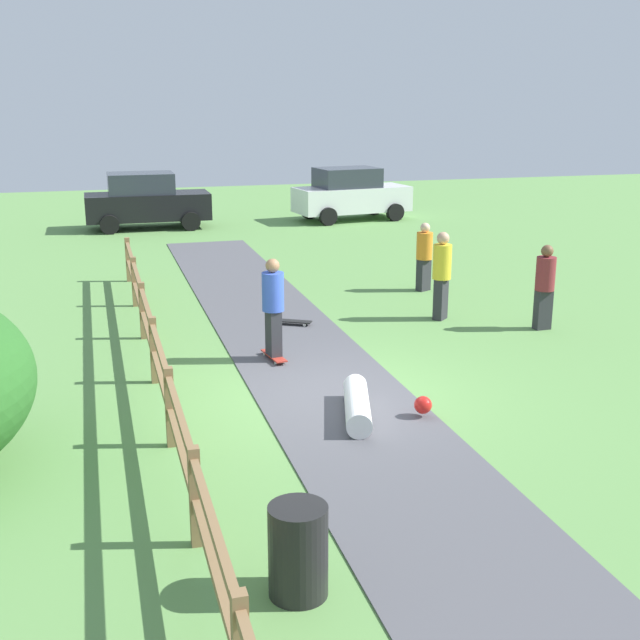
{
  "coord_description": "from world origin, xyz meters",
  "views": [
    {
      "loc": [
        -3.42,
        -11.47,
        4.52
      ],
      "look_at": [
        0.02,
        0.74,
        1.0
      ],
      "focal_mm": 45.85,
      "sensor_mm": 36.0,
      "label": 1
    }
  ],
  "objects": [
    {
      "name": "ground_plane",
      "position": [
        0.0,
        0.0,
        0.0
      ],
      "size": [
        60.0,
        60.0,
        0.0
      ],
      "primitive_type": "plane",
      "color": "#60934C"
    },
    {
      "name": "asphalt_path",
      "position": [
        0.0,
        0.0,
        0.01
      ],
      "size": [
        2.4,
        28.0,
        0.02
      ],
      "primitive_type": "cube",
      "color": "#515156",
      "rests_on": "ground_plane"
    },
    {
      "name": "wooden_fence",
      "position": [
        -2.6,
        0.0,
        0.67
      ],
      "size": [
        0.12,
        18.12,
        1.1
      ],
      "color": "olive",
      "rests_on": "ground_plane"
    },
    {
      "name": "trash_bin",
      "position": [
        -1.8,
        -4.98,
        0.45
      ],
      "size": [
        0.56,
        0.56,
        0.9
      ],
      "primitive_type": "cylinder",
      "color": "black",
      "rests_on": "ground_plane"
    },
    {
      "name": "skater_riding",
      "position": [
        -0.5,
        1.86,
        1.02
      ],
      "size": [
        0.43,
        0.82,
        1.8
      ],
      "color": "#B23326",
      "rests_on": "asphalt_path"
    },
    {
      "name": "skater_fallen",
      "position": [
        0.15,
        -1.05,
        0.2
      ],
      "size": [
        1.44,
        1.69,
        0.36
      ],
      "color": "white",
      "rests_on": "asphalt_path"
    },
    {
      "name": "skateboard_loose",
      "position": [
        0.34,
        3.96,
        0.09
      ],
      "size": [
        0.79,
        0.57,
        0.08
      ],
      "color": "black",
      "rests_on": "asphalt_path"
    },
    {
      "name": "bystander_yellow",
      "position": [
        3.42,
        3.61,
        1.01
      ],
      "size": [
        0.54,
        0.54,
        1.83
      ],
      "color": "#2D2D33",
      "rests_on": "ground_plane"
    },
    {
      "name": "bystander_maroon",
      "position": [
        5.07,
        2.37,
        0.93
      ],
      "size": [
        0.4,
        0.4,
        1.69
      ],
      "color": "#2D2D33",
      "rests_on": "ground_plane"
    },
    {
      "name": "bystander_orange",
      "position": [
        4.09,
        6.09,
        0.89
      ],
      "size": [
        0.51,
        0.51,
        1.62
      ],
      "color": "#2D2D33",
      "rests_on": "ground_plane"
    },
    {
      "name": "parked_car_white",
      "position": [
        5.88,
        17.32,
        0.96
      ],
      "size": [
        4.39,
        2.42,
        1.92
      ],
      "color": "silver",
      "rests_on": "ground_plane"
    },
    {
      "name": "parked_car_black",
      "position": [
        -1.54,
        17.33,
        0.96
      ],
      "size": [
        4.2,
        2.01,
        1.92
      ],
      "color": "black",
      "rests_on": "ground_plane"
    }
  ]
}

